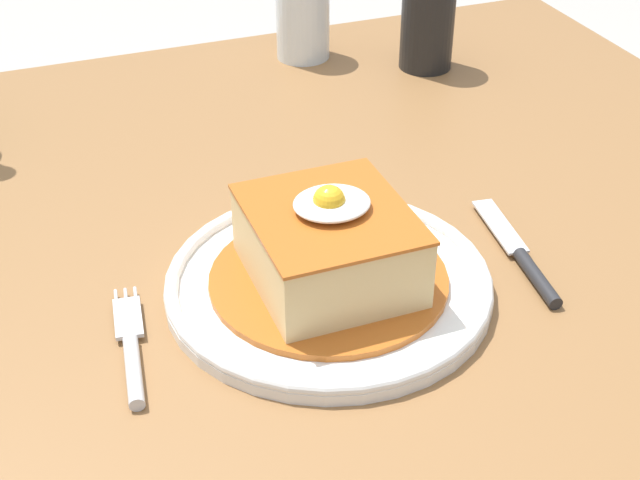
{
  "coord_description": "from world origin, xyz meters",
  "views": [
    {
      "loc": [
        -0.18,
        -0.67,
        1.22
      ],
      "look_at": [
        0.05,
        -0.08,
        0.79
      ],
      "focal_mm": 51.5,
      "sensor_mm": 36.0,
      "label": 1
    }
  ],
  "objects_px": {
    "knife": "(526,262)",
    "soda_can": "(428,20)",
    "fork": "(132,353)",
    "drinking_glass": "(303,23)",
    "main_plate": "(329,283)"
  },
  "relations": [
    {
      "from": "knife",
      "to": "soda_can",
      "type": "height_order",
      "value": "soda_can"
    },
    {
      "from": "fork",
      "to": "knife",
      "type": "xyz_separation_m",
      "value": [
        0.35,
        -0.01,
        0.0
      ]
    },
    {
      "from": "main_plate",
      "to": "soda_can",
      "type": "distance_m",
      "value": 0.49
    },
    {
      "from": "knife",
      "to": "soda_can",
      "type": "bearing_deg",
      "value": 75.1
    },
    {
      "from": "fork",
      "to": "drinking_glass",
      "type": "xyz_separation_m",
      "value": [
        0.33,
        0.5,
        0.04
      ]
    },
    {
      "from": "knife",
      "to": "soda_can",
      "type": "distance_m",
      "value": 0.44
    },
    {
      "from": "fork",
      "to": "soda_can",
      "type": "distance_m",
      "value": 0.62
    },
    {
      "from": "fork",
      "to": "main_plate",
      "type": "bearing_deg",
      "value": 8.26
    },
    {
      "from": "fork",
      "to": "knife",
      "type": "distance_m",
      "value": 0.35
    },
    {
      "from": "soda_can",
      "to": "drinking_glass",
      "type": "distance_m",
      "value": 0.16
    },
    {
      "from": "main_plate",
      "to": "drinking_glass",
      "type": "xyz_separation_m",
      "value": [
        0.15,
        0.48,
        0.04
      ]
    },
    {
      "from": "soda_can",
      "to": "fork",
      "type": "bearing_deg",
      "value": -137.66
    },
    {
      "from": "main_plate",
      "to": "drinking_glass",
      "type": "relative_size",
      "value": 2.62
    },
    {
      "from": "knife",
      "to": "drinking_glass",
      "type": "bearing_deg",
      "value": 92.3
    },
    {
      "from": "knife",
      "to": "drinking_glass",
      "type": "relative_size",
      "value": 1.58
    }
  ]
}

